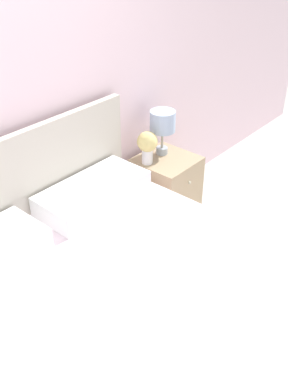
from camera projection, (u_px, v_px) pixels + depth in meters
ground_plane at (30, 283)px, 3.17m from camera, size 12.00×12.00×0.00m
bed at (122, 316)px, 2.51m from camera, size 1.83×1.94×1.14m
nightstand at (166, 190)px, 3.67m from camera, size 0.44×0.46×0.58m
table_lamp at (163, 123)px, 3.45m from camera, size 0.20×0.20×0.36m
flower_vase at (148, 144)px, 3.37m from camera, size 0.16×0.16×0.26m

